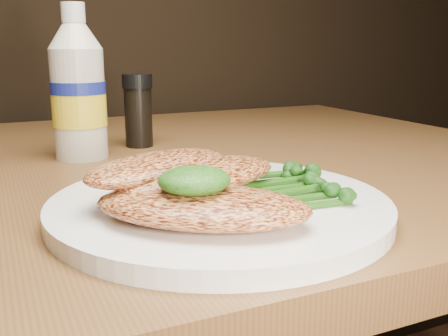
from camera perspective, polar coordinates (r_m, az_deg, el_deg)
name	(u,v)px	position (r m, az deg, el deg)	size (l,w,h in m)	color
plate	(220,206)	(0.45, -0.49, -4.23)	(0.29, 0.29, 0.02)	white
chicken_front	(202,206)	(0.38, -2.43, -4.21)	(0.16, 0.09, 0.03)	#DD8546
chicken_mid	(199,175)	(0.44, -2.80, -0.82)	(0.16, 0.08, 0.02)	#DD8546
chicken_back	(159,167)	(0.44, -7.18, 0.10)	(0.14, 0.07, 0.02)	#DD8546
pesto_front	(194,180)	(0.37, -3.29, -1.37)	(0.05, 0.05, 0.02)	black
broccolini_bundle	(271,186)	(0.45, 5.15, -1.94)	(0.13, 0.10, 0.02)	#215212
mayo_bottle	(78,83)	(0.68, -15.81, 9.04)	(0.07, 0.07, 0.19)	beige
pepper_grinder	(138,111)	(0.75, -9.42, 6.25)	(0.04, 0.04, 0.10)	black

